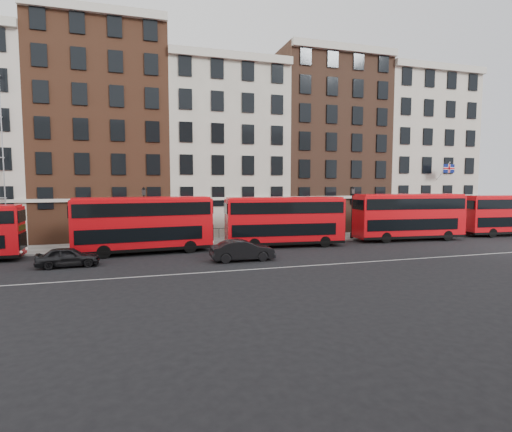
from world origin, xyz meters
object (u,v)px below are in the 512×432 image
object	(u,v)px
bus_b	(143,223)
car_rear	(68,257)
bus_e	(508,214)
traffic_light	(461,213)
car_front	(243,250)
bus_c	(284,220)
bus_d	(409,216)

from	to	relation	value
bus_b	car_rear	distance (m)	6.69
bus_e	car_rear	distance (m)	44.11
bus_b	traffic_light	distance (m)	34.31
bus_b	traffic_light	world-z (taller)	bus_b
bus_e	car_front	bearing A→B (deg)	-165.30
car_rear	car_front	world-z (taller)	car_front
bus_e	bus_b	bearing A→B (deg)	-174.74
car_front	bus_b	bearing A→B (deg)	53.45
bus_c	car_rear	bearing A→B (deg)	-162.40
bus_b	traffic_light	xyz separation A→B (m)	(34.25, 1.97, -0.05)
car_rear	car_front	distance (m)	12.25
bus_c	bus_d	distance (m)	13.39
bus_e	traffic_light	xyz separation A→B (m)	(-4.50, 1.96, 0.06)
bus_b	car_rear	world-z (taller)	bus_b
car_front	bus_c	bearing A→B (deg)	-44.94
bus_b	bus_e	size ratio (longest dim) A/B	1.04
bus_c	bus_b	bearing A→B (deg)	-174.86
car_rear	traffic_light	bearing A→B (deg)	-84.04
bus_c	car_rear	world-z (taller)	bus_c
car_front	bus_e	bearing A→B (deg)	-80.14
traffic_light	car_rear	bearing A→B (deg)	-171.57
car_rear	bus_e	bearing A→B (deg)	-87.42
bus_e	traffic_light	size ratio (longest dim) A/B	3.29
bus_b	car_front	xyz separation A→B (m)	(7.02, -5.28, -1.71)
bus_b	car_rear	xyz separation A→B (m)	(-5.15, -3.87, -1.80)
bus_c	traffic_light	world-z (taller)	bus_c
bus_e	car_rear	size ratio (longest dim) A/B	2.62
bus_d	car_front	size ratio (longest dim) A/B	2.38
bus_d	traffic_light	size ratio (longest dim) A/B	3.47
bus_d	car_rear	bearing A→B (deg)	-168.11
bus_c	car_front	world-z (taller)	bus_c
bus_d	bus_b	bearing A→B (deg)	-175.25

